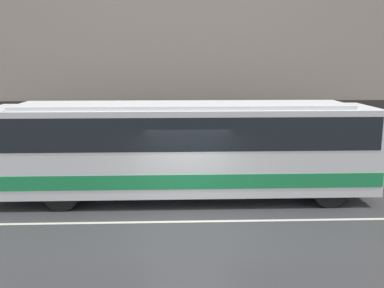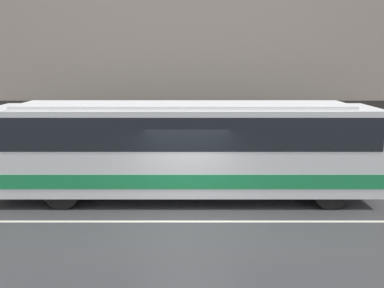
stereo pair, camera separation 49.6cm
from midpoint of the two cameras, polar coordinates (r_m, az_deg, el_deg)
The scene contains 6 objects.
ground_plane at distance 12.32m, azimuth -1.56°, elevation -10.32°, with size 60.00×60.00×0.00m, color #38383A.
sidewalk at distance 17.40m, azimuth -1.76°, elevation -3.56°, with size 60.00×2.74×0.17m.
building_facade at distance 18.36m, azimuth -1.90°, elevation 13.99°, with size 60.00×0.35×11.23m.
lane_stripe at distance 12.32m, azimuth -1.56°, elevation -10.30°, with size 54.00×0.14×0.01m.
transit_bus at distance 13.88m, azimuth -2.15°, elevation -0.21°, with size 12.26×2.48×3.15m.
pedestrian_waiting at distance 18.11m, azimuth -5.32°, elevation -0.14°, with size 0.36×0.36×1.72m.
Camera 1 is at (-0.35, -11.46, 4.52)m, focal length 40.00 mm.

